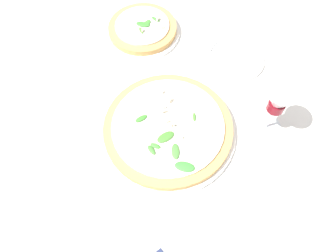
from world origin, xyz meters
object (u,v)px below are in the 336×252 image
at_px(pizza_personal_side, 143,29).
at_px(side_plate_white, 235,58).
at_px(pizza_arugula_main, 168,129).
at_px(wine_glass, 278,103).

distance_m(pizza_personal_side, side_plate_white, 0.30).
relative_size(pizza_arugula_main, wine_glass, 2.21).
height_order(pizza_personal_side, side_plate_white, pizza_personal_side).
xyz_separation_m(pizza_personal_side, side_plate_white, (0.11, -0.28, -0.01)).
distance_m(pizza_arugula_main, side_plate_white, 0.31).
height_order(pizza_personal_side, wine_glass, wine_glass).
xyz_separation_m(pizza_arugula_main, side_plate_white, (0.31, 0.02, -0.01)).
distance_m(pizza_personal_side, wine_glass, 0.48).
relative_size(wine_glass, side_plate_white, 0.93).
xyz_separation_m(pizza_personal_side, wine_glass, (-0.03, -0.47, 0.10)).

